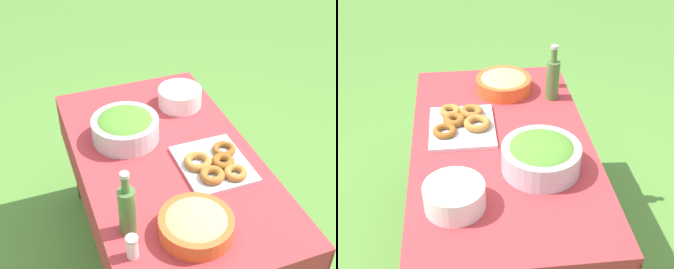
# 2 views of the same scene
# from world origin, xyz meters

# --- Properties ---
(ground_plane) EXTENTS (14.00, 14.00, 0.00)m
(ground_plane) POSITION_xyz_m (0.00, 0.00, 0.00)
(ground_plane) COLOR #568C38
(picnic_table) EXTENTS (1.37, 0.77, 0.69)m
(picnic_table) POSITION_xyz_m (0.00, 0.00, 0.60)
(picnic_table) COLOR #B73338
(picnic_table) RESTS_ON ground_plane
(salad_bowl) EXTENTS (0.31, 0.31, 0.13)m
(salad_bowl) POSITION_xyz_m (0.20, 0.13, 0.76)
(salad_bowl) COLOR silver
(salad_bowl) RESTS_ON picnic_table
(pasta_bowl) EXTENTS (0.28, 0.28, 0.09)m
(pasta_bowl) POSITION_xyz_m (-0.44, 0.05, 0.74)
(pasta_bowl) COLOR #E05B28
(pasta_bowl) RESTS_ON picnic_table
(donut_platter) EXTENTS (0.34, 0.29, 0.05)m
(donut_platter) POSITION_xyz_m (-0.13, -0.17, 0.71)
(donut_platter) COLOR silver
(donut_platter) RESTS_ON picnic_table
(plate_stack) EXTENTS (0.22, 0.22, 0.10)m
(plate_stack) POSITION_xyz_m (0.38, -0.21, 0.74)
(plate_stack) COLOR white
(plate_stack) RESTS_ON picnic_table
(olive_oil_bottle) EXTENTS (0.07, 0.07, 0.28)m
(olive_oil_bottle) POSITION_xyz_m (-0.34, 0.28, 0.80)
(olive_oil_bottle) COLOR #4C7238
(olive_oil_bottle) RESTS_ON picnic_table
(salt_shaker) EXTENTS (0.05, 0.05, 0.09)m
(salt_shaker) POSITION_xyz_m (-0.46, 0.30, 0.74)
(salt_shaker) COLOR white
(salt_shaker) RESTS_ON picnic_table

